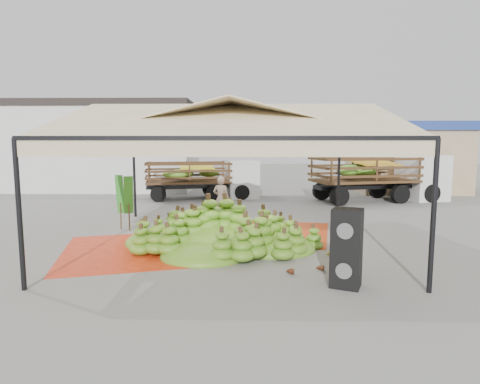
{
  "coord_description": "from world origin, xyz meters",
  "views": [
    {
      "loc": [
        0.44,
        -11.6,
        2.9
      ],
      "look_at": [
        0.2,
        1.5,
        1.3
      ],
      "focal_mm": 30.0,
      "sensor_mm": 36.0,
      "label": 1
    }
  ],
  "objects_px": {
    "speaker_stack": "(347,248)",
    "truck_right": "(384,173)",
    "truck_left": "(207,175)",
    "vendor": "(221,199)",
    "banana_heap": "(222,225)"
  },
  "relations": [
    {
      "from": "vendor",
      "to": "truck_left",
      "type": "height_order",
      "value": "truck_left"
    },
    {
      "from": "speaker_stack",
      "to": "vendor",
      "type": "relative_size",
      "value": 0.95
    },
    {
      "from": "speaker_stack",
      "to": "truck_left",
      "type": "bearing_deg",
      "value": 130.3
    },
    {
      "from": "banana_heap",
      "to": "truck_left",
      "type": "xyz_separation_m",
      "value": [
        -1.42,
        9.94,
        0.62
      ]
    },
    {
      "from": "vendor",
      "to": "truck_right",
      "type": "xyz_separation_m",
      "value": [
        7.87,
        5.41,
        0.58
      ]
    },
    {
      "from": "truck_left",
      "to": "truck_right",
      "type": "height_order",
      "value": "truck_right"
    },
    {
      "from": "banana_heap",
      "to": "vendor",
      "type": "relative_size",
      "value": 3.36
    },
    {
      "from": "truck_left",
      "to": "vendor",
      "type": "bearing_deg",
      "value": -91.53
    },
    {
      "from": "truck_left",
      "to": "truck_right",
      "type": "xyz_separation_m",
      "value": [
        9.02,
        -0.75,
        0.19
      ]
    },
    {
      "from": "speaker_stack",
      "to": "truck_left",
      "type": "height_order",
      "value": "truck_left"
    },
    {
      "from": "speaker_stack",
      "to": "truck_right",
      "type": "relative_size",
      "value": 0.23
    },
    {
      "from": "truck_right",
      "to": "banana_heap",
      "type": "bearing_deg",
      "value": -143.37
    },
    {
      "from": "banana_heap",
      "to": "truck_left",
      "type": "distance_m",
      "value": 10.06
    },
    {
      "from": "banana_heap",
      "to": "truck_left",
      "type": "bearing_deg",
      "value": 98.13
    },
    {
      "from": "banana_heap",
      "to": "truck_right",
      "type": "bearing_deg",
      "value": 50.4
    }
  ]
}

